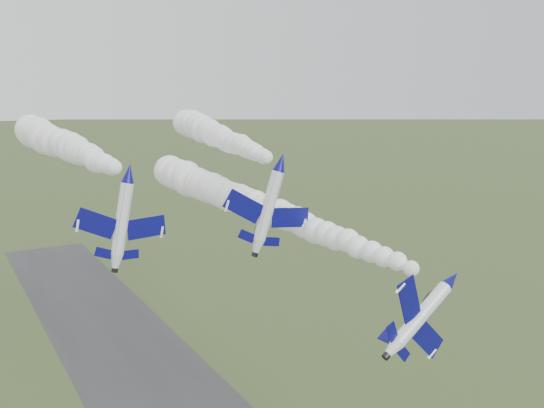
{
  "coord_description": "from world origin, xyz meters",
  "views": [
    {
      "loc": [
        -30.8,
        -44.4,
        51.82
      ],
      "look_at": [
        5.47,
        18.86,
        37.76
      ],
      "focal_mm": 40.0,
      "sensor_mm": 36.0,
      "label": 1
    }
  ],
  "objects": [
    {
      "name": "jet_pair_left",
      "position": [
        -11.42,
        21.38,
        42.45
      ],
      "size": [
        10.09,
        12.38,
        3.47
      ],
      "rotation": [
        0.0,
        0.19,
        0.0
      ],
      "color": "white"
    },
    {
      "name": "jet_pair_right",
      "position": [
        8.61,
        21.97,
        42.41
      ],
      "size": [
        11.39,
        13.92,
        4.39
      ],
      "rotation": [
        0.0,
        0.29,
        -0.22
      ],
      "color": "white"
    },
    {
      "name": "smoke_trail_jet_lead",
      "position": [
        11.82,
        34.03,
        34.22
      ],
      "size": [
        12.72,
        67.34,
        5.96
      ],
      "primitive_type": null,
      "rotation": [
        0.0,
        0.0,
        0.1
      ],
      "color": "white"
    },
    {
      "name": "smoke_trail_jet_pair_right",
      "position": [
        16.53,
        59.34,
        43.16
      ],
      "size": [
        20.76,
        69.56,
        5.92
      ],
      "primitive_type": null,
      "rotation": [
        0.0,
        0.0,
        -0.22
      ],
      "color": "white"
    },
    {
      "name": "jet_lead",
      "position": [
        15.01,
        -1.87,
        32.36
      ],
      "size": [
        5.79,
        12.38,
        8.65
      ],
      "rotation": [
        0.0,
        1.0,
        0.1
      ],
      "color": "white"
    },
    {
      "name": "smoke_trail_jet_pair_left",
      "position": [
        -12.24,
        52.13,
        43.1
      ],
      "size": [
        6.04,
        56.33,
        5.82
      ],
      "primitive_type": null,
      "rotation": [
        0.0,
        0.0,
        0.0
      ],
      "color": "white"
    }
  ]
}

